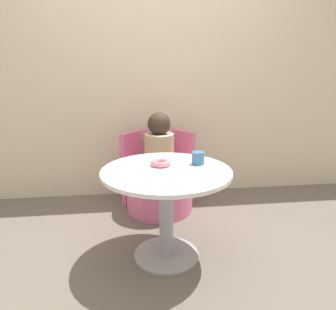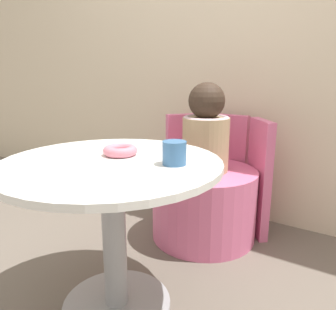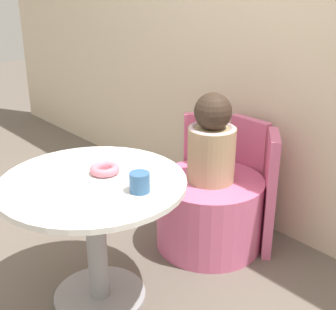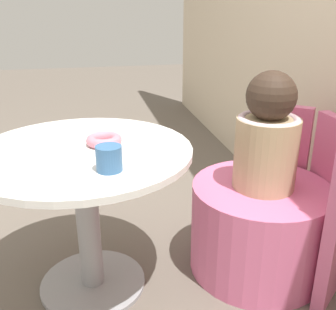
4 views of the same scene
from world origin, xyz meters
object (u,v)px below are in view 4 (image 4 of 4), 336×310
Objects in this scene: donut at (104,140)px; cup at (109,158)px; child_figure at (267,136)px; round_table at (85,185)px; tub_chair at (258,227)px.

donut is 1.59× the size of cup.
child_figure is 0.68m from cup.
child_figure is 3.60× the size of donut.
child_figure reaches higher than round_table.
round_table is 0.78m from tub_chair.
tub_chair is 1.22× the size of child_figure.
tub_chair is 0.42m from child_figure.
cup is at bearing -72.84° from tub_chair.
child_figure is 0.65m from donut.
child_figure reaches higher than tub_chair.
cup reaches higher than round_table.
tub_chair is 6.98× the size of cup.
cup is (0.23, 0.09, 0.20)m from round_table.
cup is (0.20, -0.64, 0.46)m from tub_chair.
child_figure is at bearing 107.16° from cup.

